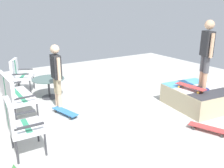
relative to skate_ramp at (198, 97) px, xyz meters
The scene contains 11 objects.
ground_plane 1.90m from the skate_ramp, 72.68° to the left, with size 12.00×12.00×0.10m, color #B2B2AD.
skate_ramp is the anchor object (origin of this frame).
patio_bench 4.60m from the skate_ramp, 64.68° to the left, with size 1.27×0.60×1.02m.
patio_chair_near_house 5.18m from the skate_ramp, 44.87° to the left, with size 0.80×0.76×1.02m.
patio_chair_by_wall 4.40m from the skate_ramp, 86.47° to the left, with size 0.64×0.57×1.02m.
patio_table 4.10m from the skate_ramp, 48.49° to the left, with size 0.90×0.90×0.57m.
person_watching 3.67m from the skate_ramp, 60.27° to the left, with size 0.48×0.24×1.65m.
person_skater 1.26m from the skate_ramp, 157.05° to the left, with size 0.45×0.33×1.69m.
skateboard_by_bench 3.42m from the skate_ramp, 66.45° to the left, with size 0.82×0.41×0.10m.
skateboard_spare 1.39m from the skate_ramp, 137.72° to the left, with size 0.81×0.50×0.10m.
skateboard_on_ramp 0.49m from the skate_ramp, 90.18° to the left, with size 0.81×0.26×0.10m.
Camera 1 is at (-4.21, 3.20, 2.47)m, focal length 38.02 mm.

